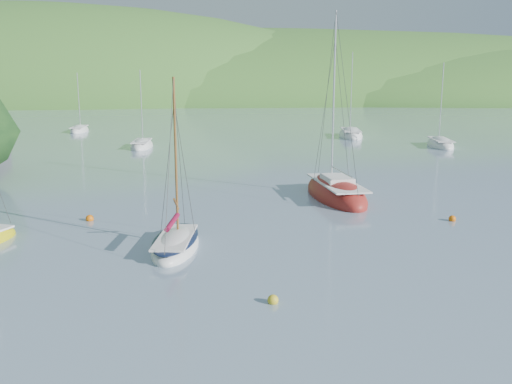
{
  "coord_description": "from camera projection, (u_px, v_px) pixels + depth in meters",
  "views": [
    {
      "loc": [
        -0.96,
        -20.13,
        8.4
      ],
      "look_at": [
        0.83,
        8.0,
        2.44
      ],
      "focal_mm": 40.0,
      "sensor_mm": 36.0,
      "label": 1
    }
  ],
  "objects": [
    {
      "name": "distant_sloop_a",
      "position": [
        142.0,
        146.0,
        64.52
      ],
      "size": [
        2.42,
        6.61,
        9.38
      ],
      "rotation": [
        0.0,
        0.0,
        -0.02
      ],
      "color": "silver",
      "rests_on": "ground"
    },
    {
      "name": "sloop_red",
      "position": [
        336.0,
        194.0,
        38.82
      ],
      "size": [
        4.09,
        9.36,
        13.43
      ],
      "rotation": [
        0.0,
        0.0,
        0.11
      ],
      "color": "maroon",
      "rests_on": "ground"
    },
    {
      "name": "ground",
      "position": [
        248.0,
        299.0,
        21.46
      ],
      "size": [
        700.0,
        700.0,
        0.0
      ],
      "primitive_type": "plane",
      "color": "gray",
      "rests_on": "ground"
    },
    {
      "name": "distant_sloop_b",
      "position": [
        351.0,
        135.0,
        74.97
      ],
      "size": [
        3.93,
        8.63,
        11.9
      ],
      "rotation": [
        0.0,
        0.0,
        -0.12
      ],
      "color": "silver",
      "rests_on": "ground"
    },
    {
      "name": "shoreline_hills",
      "position": [
        193.0,
        98.0,
        189.21
      ],
      "size": [
        690.0,
        135.0,
        56.0
      ],
      "color": "#386B29",
      "rests_on": "ground"
    },
    {
      "name": "distant_sloop_c",
      "position": [
        79.0,
        131.0,
        81.45
      ],
      "size": [
        2.32,
        6.35,
        9.01
      ],
      "rotation": [
        0.0,
        0.0,
        0.02
      ],
      "color": "silver",
      "rests_on": "ground"
    },
    {
      "name": "distant_sloop_d",
      "position": [
        440.0,
        145.0,
        65.36
      ],
      "size": [
        3.5,
        7.47,
        10.27
      ],
      "rotation": [
        0.0,
        0.0,
        -0.14
      ],
      "color": "silver",
      "rests_on": "ground"
    },
    {
      "name": "daysailer_white",
      "position": [
        176.0,
        244.0,
        27.59
      ],
      "size": [
        2.66,
        5.89,
        8.78
      ],
      "rotation": [
        0.0,
        0.0,
        -0.1
      ],
      "color": "silver",
      "rests_on": "ground"
    },
    {
      "name": "mooring_buoys",
      "position": [
        252.0,
        237.0,
        29.23
      ],
      "size": [
        21.27,
        13.02,
        0.45
      ],
      "color": "gold",
      "rests_on": "ground"
    }
  ]
}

